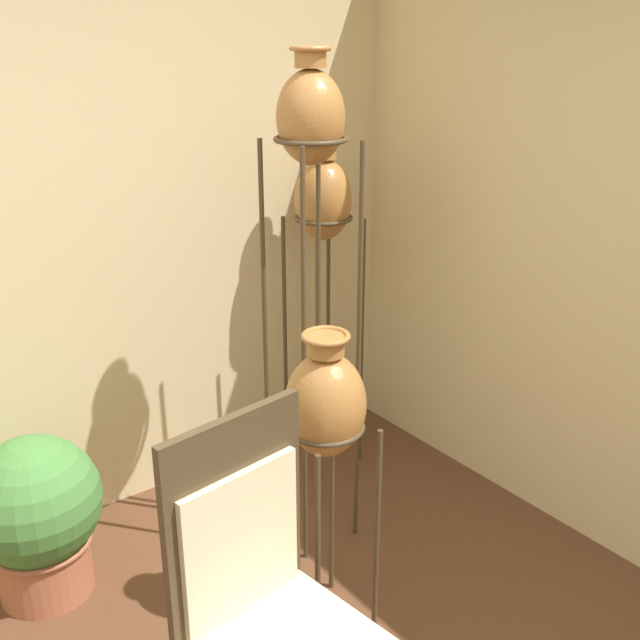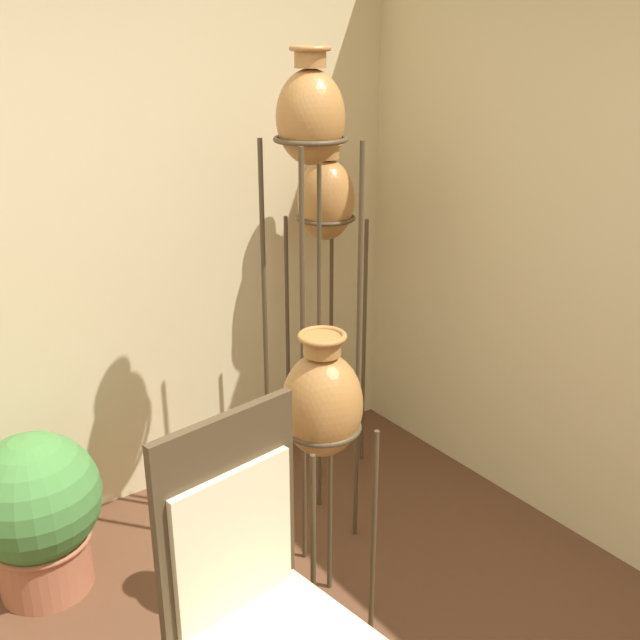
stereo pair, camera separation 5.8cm
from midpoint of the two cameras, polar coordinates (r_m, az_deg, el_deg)
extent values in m
cube|color=beige|center=(3.29, -23.62, 5.35)|extent=(7.88, 0.06, 2.70)
cylinder|color=#473823|center=(2.96, -1.78, -4.10)|extent=(0.02, 0.02, 1.77)
cylinder|color=#473823|center=(3.12, 2.41, -2.79)|extent=(0.02, 0.02, 1.77)
cylinder|color=#473823|center=(3.18, -4.69, -2.38)|extent=(0.02, 0.02, 1.77)
cylinder|color=#473823|center=(3.32, -0.63, -1.24)|extent=(0.02, 0.02, 1.77)
torus|color=#473823|center=(2.90, -1.30, 13.61)|extent=(0.28, 0.28, 0.02)
ellipsoid|color=#A87038|center=(2.89, -1.32, 15.16)|extent=(0.26, 0.26, 0.35)
cylinder|color=#A87038|center=(2.88, -1.35, 19.32)|extent=(0.12, 0.12, 0.07)
torus|color=#A87038|center=(2.88, -1.36, 19.99)|extent=(0.15, 0.15, 0.02)
cylinder|color=#473823|center=(3.64, -0.65, -3.03)|extent=(0.02, 0.02, 1.31)
cylinder|color=#473823|center=(3.80, 2.74, -2.00)|extent=(0.02, 0.02, 1.31)
cylinder|color=#473823|center=(3.85, -3.11, -1.67)|extent=(0.02, 0.02, 1.31)
cylinder|color=#473823|center=(4.00, 0.21, -0.75)|extent=(0.02, 0.02, 1.31)
torus|color=#473823|center=(3.61, -0.22, 7.80)|extent=(0.28, 0.28, 0.02)
ellipsoid|color=#A87038|center=(3.60, -0.22, 9.14)|extent=(0.27, 0.27, 0.39)
cylinder|color=#A87038|center=(3.56, -0.22, 12.73)|extent=(0.12, 0.12, 0.07)
torus|color=#A87038|center=(3.55, -0.22, 13.29)|extent=(0.16, 0.16, 0.02)
cylinder|color=#473823|center=(2.72, -0.81, -18.00)|extent=(0.02, 0.02, 0.86)
cylinder|color=#473823|center=(2.85, 3.76, -15.91)|extent=(0.02, 0.02, 0.86)
cylinder|color=#473823|center=(2.90, -4.09, -15.26)|extent=(0.02, 0.02, 0.86)
cylinder|color=#473823|center=(3.02, 0.34, -13.47)|extent=(0.02, 0.02, 0.86)
torus|color=#473823|center=(2.64, -0.21, -8.12)|extent=(0.28, 0.28, 0.02)
ellipsoid|color=#A87038|center=(2.60, -0.21, -6.47)|extent=(0.28, 0.28, 0.38)
cylinder|color=#A87038|center=(2.50, -0.22, -1.94)|extent=(0.13, 0.13, 0.07)
torus|color=#A87038|center=(2.49, -0.22, -1.25)|extent=(0.17, 0.17, 0.02)
cube|color=#473823|center=(2.26, -7.24, -14.92)|extent=(0.48, 0.09, 0.68)
cube|color=beige|center=(2.29, -6.73, -16.61)|extent=(0.41, 0.08, 0.48)
cylinder|color=#B26647|center=(3.40, -20.69, -17.11)|extent=(0.37, 0.37, 0.24)
torus|color=#B26647|center=(3.33, -20.96, -15.50)|extent=(0.40, 0.40, 0.02)
sphere|color=#47843D|center=(3.22, -21.42, -12.69)|extent=(0.52, 0.52, 0.52)
camera|label=1|loc=(0.03, -90.54, -0.21)|focal=42.00mm
camera|label=2|loc=(0.03, 89.46, 0.21)|focal=42.00mm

